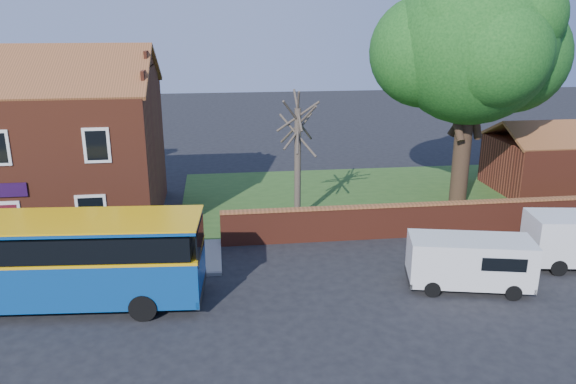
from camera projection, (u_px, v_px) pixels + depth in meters
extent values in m
plane|color=black|center=(162.00, 332.00, 18.10)|extent=(120.00, 120.00, 0.00)
cube|color=#426B28|center=(413.00, 195.00, 31.97)|extent=(26.00, 12.00, 0.04)
cube|color=maroon|center=(31.00, 157.00, 27.16)|extent=(12.00, 8.00, 6.50)
cube|color=brown|center=(3.00, 71.00, 24.00)|extent=(12.30, 4.08, 2.16)
cube|color=brown|center=(31.00, 64.00, 27.79)|extent=(12.30, 4.08, 2.16)
cube|color=#4C0F19|center=(8.00, 228.00, 23.97)|extent=(0.95, 0.04, 2.10)
cube|color=silver|center=(8.00, 227.00, 23.98)|extent=(1.20, 0.06, 2.30)
cube|color=#230B34|center=(2.00, 190.00, 23.45)|extent=(2.00, 0.06, 0.60)
cube|color=maroon|center=(458.00, 219.00, 26.07)|extent=(22.00, 0.30, 1.50)
cube|color=brown|center=(460.00, 203.00, 25.83)|extent=(22.00, 0.38, 0.10)
cube|color=maroon|center=(564.00, 165.00, 32.62)|extent=(8.00, 5.00, 3.00)
cube|color=brown|center=(557.00, 126.00, 33.19)|extent=(8.20, 2.56, 1.24)
cube|color=navy|center=(51.00, 274.00, 19.49)|extent=(10.60, 3.36, 1.66)
cube|color=#EFAE0C|center=(48.00, 252.00, 19.24)|extent=(10.62, 3.39, 0.10)
cube|color=black|center=(46.00, 238.00, 19.09)|extent=(10.19, 3.35, 0.83)
cube|color=navy|center=(44.00, 223.00, 18.92)|extent=(10.60, 3.36, 0.14)
cube|color=#EFAE0C|center=(44.00, 221.00, 18.90)|extent=(10.64, 3.41, 0.06)
cylinder|color=black|center=(143.00, 307.00, 18.71)|extent=(0.96, 0.35, 0.94)
cylinder|color=black|center=(156.00, 275.00, 21.04)|extent=(0.96, 0.35, 0.94)
cube|color=white|center=(470.00, 260.00, 20.77)|extent=(4.74, 2.71, 1.69)
cube|color=black|center=(526.00, 256.00, 20.51)|extent=(0.41, 1.50, 0.67)
cube|color=black|center=(528.00, 281.00, 20.80)|extent=(0.49, 1.76, 0.21)
cylinder|color=black|center=(432.00, 289.00, 20.35)|extent=(0.62, 0.34, 0.59)
cylinder|color=black|center=(426.00, 269.00, 21.93)|extent=(0.62, 0.34, 0.59)
cylinder|color=black|center=(513.00, 292.00, 20.10)|extent=(0.62, 0.34, 0.59)
cylinder|color=black|center=(501.00, 272.00, 21.68)|extent=(0.62, 0.34, 0.59)
cylinder|color=black|center=(558.00, 268.00, 22.01)|extent=(0.67, 0.31, 0.65)
cylinder|color=black|center=(539.00, 249.00, 23.78)|extent=(0.67, 0.31, 0.65)
cylinder|color=black|center=(461.00, 157.00, 29.73)|extent=(0.91, 0.91, 5.21)
sphere|color=#2F7B26|center=(472.00, 43.00, 27.97)|extent=(8.16, 8.16, 8.16)
sphere|color=#2F7B26|center=(511.00, 56.00, 28.89)|extent=(5.89, 5.89, 5.89)
sphere|color=#2F7B26|center=(425.00, 52.00, 28.49)|extent=(5.66, 5.66, 5.66)
cylinder|color=#4C4238|center=(298.00, 166.00, 27.27)|extent=(0.32, 0.32, 5.62)
cylinder|color=#4C4238|center=(298.00, 125.00, 26.67)|extent=(0.33, 2.74, 2.21)
cylinder|color=#4C4238|center=(298.00, 129.00, 26.73)|extent=(1.43, 2.02, 2.02)
cylinder|color=#4C4238|center=(298.00, 121.00, 26.61)|extent=(2.30, 1.05, 2.24)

